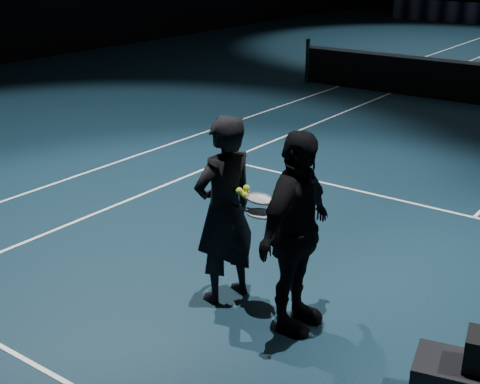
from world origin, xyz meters
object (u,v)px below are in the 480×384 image
object	(u,v)px
player_b	(296,233)
racket_lower	(261,214)
player_a	(224,210)
tennis_balls	(245,192)
racket_upper	(259,199)

from	to	relation	value
player_b	racket_lower	bearing A→B (deg)	83.50
player_a	tennis_balls	xyz separation A→B (m)	(0.25, -0.01, 0.25)
player_b	racket_lower	world-z (taller)	player_b
player_a	racket_upper	size ratio (longest dim) A/B	2.80
player_a	racket_upper	xyz separation A→B (m)	(0.40, 0.01, 0.21)
player_a	racket_lower	size ratio (longest dim) A/B	2.80
player_a	racket_lower	bearing A→B (deg)	100.56
racket_upper	tennis_balls	world-z (taller)	tennis_balls
player_b	racket_upper	distance (m)	0.50
player_a	tennis_balls	bearing A→B (deg)	101.68
racket_lower	racket_upper	xyz separation A→B (m)	(-0.05, 0.04, 0.13)
tennis_balls	racket_lower	bearing A→B (deg)	-5.17
racket_lower	tennis_balls	distance (m)	0.25
tennis_balls	racket_upper	bearing A→B (deg)	9.87
player_a	tennis_balls	distance (m)	0.35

